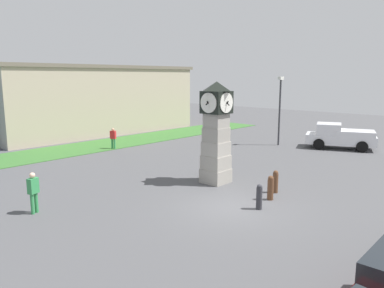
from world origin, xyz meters
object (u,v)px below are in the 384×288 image
Objects in this scene: pedestrian_near_bench at (33,190)px; street_lamp_far_side at (280,105)px; pedestrian_crossing_lot at (113,137)px; bollard_mid_row at (271,188)px; pickup_truck at (340,136)px; clock_tower at (216,132)px; bollard_far_row at (275,181)px; bollard_near_tower at (259,196)px.

pedestrian_near_bench is 0.31× the size of street_lamp_far_side.
pedestrian_near_bench is 1.05× the size of pedestrian_crossing_lot.
pedestrian_crossing_lot reaches higher than bollard_mid_row.
street_lamp_far_side reaches higher than bollard_mid_row.
bollard_mid_row is 0.69× the size of pedestrian_crossing_lot.
bollard_mid_row is 14.05m from pickup_truck.
bollard_far_row is at bearing -80.36° from clock_tower.
bollard_far_row is (2.38, 0.65, 0.01)m from bollard_near_tower.
pickup_truck reaches higher than pedestrian_near_bench.
bollard_near_tower is at bearing -103.56° from pedestrian_crossing_lot.
bollard_near_tower is at bearing -153.11° from street_lamp_far_side.
bollard_mid_row is at bearing -170.19° from pickup_truck.
bollard_far_row is (0.53, -3.12, -2.05)m from clock_tower.
street_lamp_far_side is (19.75, 0.53, 2.18)m from pedestrian_near_bench.
pickup_truck is 3.33× the size of pedestrian_crossing_lot.
bollard_mid_row is 13.91m from street_lamp_far_side.
pedestrian_near_bench is 13.23m from pedestrian_crossing_lot.
street_lamp_far_side is (10.99, 6.14, 2.59)m from bollard_far_row.
pedestrian_crossing_lot is 0.30× the size of street_lamp_far_side.
pedestrian_crossing_lot is 12.92m from street_lamp_far_side.
bollard_mid_row is 0.20× the size of street_lamp_far_side.
pedestrian_crossing_lot is (1.22, 14.29, 0.36)m from bollard_far_row.
pedestrian_near_bench is at bearing 142.30° from bollard_mid_row.
bollard_far_row is 12.97m from pickup_truck.
street_lamp_far_side reaches higher than pedestrian_near_bench.
pickup_truck is 5.00m from street_lamp_far_side.
bollard_near_tower is 0.97× the size of bollard_mid_row.
pedestrian_near_bench is 19.87m from street_lamp_far_side.
clock_tower is 4.78× the size of bollard_far_row.
bollard_near_tower is 0.99× the size of bollard_far_row.
pedestrian_crossing_lot is (1.75, 11.17, -1.69)m from clock_tower.
bollard_near_tower is at bearing -169.99° from pickup_truck.
clock_tower is 11.43m from pedestrian_crossing_lot.
pickup_truck is at bearing 10.01° from bollard_near_tower.
street_lamp_far_side reaches higher than bollard_far_row.
pedestrian_near_bench is (-21.56, 3.57, 0.01)m from pickup_truck.
pickup_truck is at bearing -4.66° from clock_tower.
pedestrian_near_bench is at bearing 163.19° from clock_tower.
street_lamp_far_side is at bearing 113.88° from pickup_truck.
pedestrian_crossing_lot is at bearing 133.40° from pickup_truck.
bollard_far_row is at bearing -32.62° from pedestrian_near_bench.
clock_tower is 4.68× the size of bollard_mid_row.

